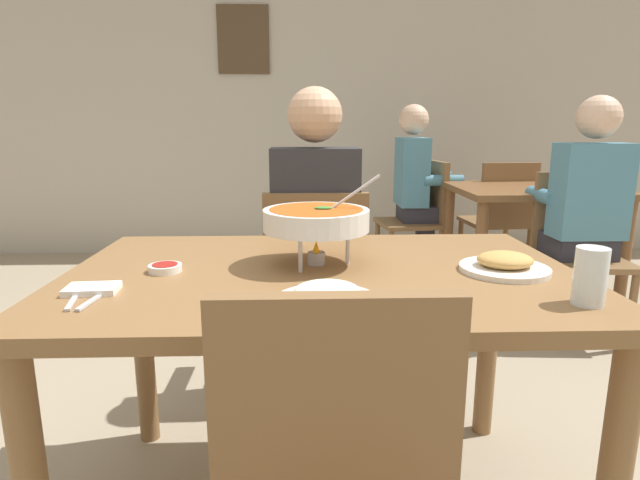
{
  "coord_description": "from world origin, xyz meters",
  "views": [
    {
      "loc": [
        -0.05,
        -1.37,
        1.16
      ],
      "look_at": [
        0.0,
        0.15,
        0.82
      ],
      "focal_mm": 28.8,
      "sensor_mm": 36.0,
      "label": 1
    }
  ],
  "objects_px": {
    "dining_table_main": "(322,305)",
    "chair_bg_middle": "(421,213)",
    "dining_table_far": "(531,208)",
    "chair_bg_left": "(576,244)",
    "rice_plate": "(326,297)",
    "chair_diner_main": "(315,280)",
    "sauce_dish": "(165,268)",
    "drink_glass": "(590,279)",
    "appetizer_plate": "(505,264)",
    "patron_bg_left": "(585,204)",
    "diner_main": "(315,225)",
    "patron_bg_middle": "(416,181)",
    "chair_bg_right": "(501,214)",
    "curry_bowl": "(316,220)"
  },
  "relations": [
    {
      "from": "chair_diner_main",
      "to": "chair_bg_middle",
      "type": "relative_size",
      "value": 1.0
    },
    {
      "from": "dining_table_main",
      "to": "chair_bg_left",
      "type": "distance_m",
      "value": 2.03
    },
    {
      "from": "dining_table_far",
      "to": "rice_plate",
      "type": "bearing_deg",
      "value": -123.47
    },
    {
      "from": "dining_table_far",
      "to": "chair_bg_left",
      "type": "bearing_deg",
      "value": -85.59
    },
    {
      "from": "appetizer_plate",
      "to": "patron_bg_left",
      "type": "xyz_separation_m",
      "value": [
        0.97,
        1.35,
        -0.04
      ]
    },
    {
      "from": "rice_plate",
      "to": "patron_bg_left",
      "type": "bearing_deg",
      "value": 47.58
    },
    {
      "from": "chair_bg_left",
      "to": "patron_bg_left",
      "type": "height_order",
      "value": "patron_bg_left"
    },
    {
      "from": "drink_glass",
      "to": "dining_table_far",
      "type": "xyz_separation_m",
      "value": [
        0.86,
        2.2,
        -0.2
      ]
    },
    {
      "from": "patron_bg_left",
      "to": "drink_glass",
      "type": "bearing_deg",
      "value": -118.71
    },
    {
      "from": "sauce_dish",
      "to": "rice_plate",
      "type": "bearing_deg",
      "value": -33.86
    },
    {
      "from": "rice_plate",
      "to": "appetizer_plate",
      "type": "xyz_separation_m",
      "value": [
        0.5,
        0.25,
        0.0
      ]
    },
    {
      "from": "drink_glass",
      "to": "patron_bg_middle",
      "type": "xyz_separation_m",
      "value": [
        0.23,
        2.77,
        -0.08
      ]
    },
    {
      "from": "chair_bg_right",
      "to": "sauce_dish",
      "type": "bearing_deg",
      "value": -128.17
    },
    {
      "from": "rice_plate",
      "to": "dining_table_far",
      "type": "distance_m",
      "value": 2.63
    },
    {
      "from": "dining_table_far",
      "to": "chair_bg_right",
      "type": "relative_size",
      "value": 1.11
    },
    {
      "from": "sauce_dish",
      "to": "dining_table_main",
      "type": "bearing_deg",
      "value": 1.08
    },
    {
      "from": "chair_bg_middle",
      "to": "patron_bg_middle",
      "type": "bearing_deg",
      "value": 141.17
    },
    {
      "from": "drink_glass",
      "to": "chair_bg_middle",
      "type": "xyz_separation_m",
      "value": [
        0.26,
        2.73,
        -0.32
      ]
    },
    {
      "from": "diner_main",
      "to": "patron_bg_middle",
      "type": "xyz_separation_m",
      "value": [
        0.81,
        1.69,
        0.0
      ]
    },
    {
      "from": "patron_bg_left",
      "to": "patron_bg_middle",
      "type": "relative_size",
      "value": 1.0
    },
    {
      "from": "diner_main",
      "to": "drink_glass",
      "type": "distance_m",
      "value": 1.23
    },
    {
      "from": "dining_table_main",
      "to": "chair_bg_middle",
      "type": "xyz_separation_m",
      "value": [
        0.84,
        2.43,
        -0.15
      ]
    },
    {
      "from": "chair_bg_middle",
      "to": "dining_table_far",
      "type": "bearing_deg",
      "value": -42.01
    },
    {
      "from": "chair_bg_left",
      "to": "patron_bg_left",
      "type": "bearing_deg",
      "value": -101.78
    },
    {
      "from": "sauce_dish",
      "to": "patron_bg_middle",
      "type": "height_order",
      "value": "patron_bg_middle"
    },
    {
      "from": "chair_diner_main",
      "to": "drink_glass",
      "type": "distance_m",
      "value": 1.24
    },
    {
      "from": "chair_bg_middle",
      "to": "patron_bg_middle",
      "type": "distance_m",
      "value": 0.24
    },
    {
      "from": "chair_diner_main",
      "to": "diner_main",
      "type": "distance_m",
      "value": 0.24
    },
    {
      "from": "rice_plate",
      "to": "sauce_dish",
      "type": "relative_size",
      "value": 2.67
    },
    {
      "from": "diner_main",
      "to": "rice_plate",
      "type": "bearing_deg",
      "value": -90.15
    },
    {
      "from": "drink_glass",
      "to": "dining_table_far",
      "type": "distance_m",
      "value": 2.37
    },
    {
      "from": "chair_diner_main",
      "to": "sauce_dish",
      "type": "xyz_separation_m",
      "value": [
        -0.43,
        -0.75,
        0.27
      ]
    },
    {
      "from": "appetizer_plate",
      "to": "chair_bg_left",
      "type": "xyz_separation_m",
      "value": [
        0.99,
        1.42,
        -0.28
      ]
    },
    {
      "from": "patron_bg_middle",
      "to": "curry_bowl",
      "type": "bearing_deg",
      "value": -108.83
    },
    {
      "from": "diner_main",
      "to": "appetizer_plate",
      "type": "relative_size",
      "value": 5.46
    },
    {
      "from": "curry_bowl",
      "to": "patron_bg_left",
      "type": "bearing_deg",
      "value": 40.41
    },
    {
      "from": "dining_table_main",
      "to": "sauce_dish",
      "type": "height_order",
      "value": "sauce_dish"
    },
    {
      "from": "dining_table_main",
      "to": "chair_bg_middle",
      "type": "relative_size",
      "value": 1.55
    },
    {
      "from": "drink_glass",
      "to": "dining_table_far",
      "type": "bearing_deg",
      "value": 68.57
    },
    {
      "from": "sauce_dish",
      "to": "chair_bg_right",
      "type": "height_order",
      "value": "chair_bg_right"
    },
    {
      "from": "chair_bg_left",
      "to": "drink_glass",
      "type": "bearing_deg",
      "value": -118.08
    },
    {
      "from": "chair_diner_main",
      "to": "sauce_dish",
      "type": "relative_size",
      "value": 10.0
    },
    {
      "from": "appetizer_plate",
      "to": "dining_table_far",
      "type": "xyz_separation_m",
      "value": [
        0.95,
        1.93,
        -0.16
      ]
    },
    {
      "from": "rice_plate",
      "to": "dining_table_far",
      "type": "xyz_separation_m",
      "value": [
        1.45,
        2.19,
        -0.16
      ]
    },
    {
      "from": "dining_table_far",
      "to": "chair_bg_left",
      "type": "xyz_separation_m",
      "value": [
        0.04,
        -0.51,
        -0.12
      ]
    },
    {
      "from": "dining_table_far",
      "to": "chair_bg_middle",
      "type": "distance_m",
      "value": 0.81
    },
    {
      "from": "drink_glass",
      "to": "appetizer_plate",
      "type": "bearing_deg",
      "value": 107.55
    },
    {
      "from": "chair_bg_left",
      "to": "dining_table_far",
      "type": "bearing_deg",
      "value": 94.41
    },
    {
      "from": "sauce_dish",
      "to": "dining_table_far",
      "type": "height_order",
      "value": "sauce_dish"
    },
    {
      "from": "chair_bg_middle",
      "to": "chair_bg_left",
      "type": "bearing_deg",
      "value": -58.66
    }
  ]
}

